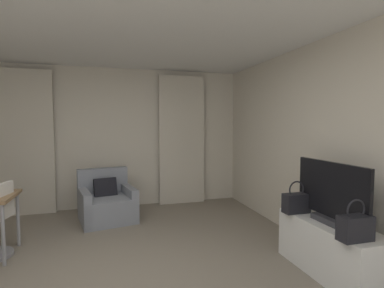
# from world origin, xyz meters

# --- Properties ---
(wall_window) EXTENTS (5.12, 0.06, 2.60)m
(wall_window) POSITION_xyz_m (0.00, 3.03, 1.30)
(wall_window) COLOR beige
(wall_window) RESTS_ON ground
(wall_right) EXTENTS (0.06, 6.12, 2.60)m
(wall_right) POSITION_xyz_m (2.53, 0.00, 1.30)
(wall_right) COLOR beige
(wall_right) RESTS_ON ground
(ceiling) EXTENTS (5.12, 6.12, 0.06)m
(ceiling) POSITION_xyz_m (0.00, 0.00, 2.63)
(ceiling) COLOR white
(ceiling) RESTS_ON wall_left
(curtain_left_panel) EXTENTS (0.90, 0.06, 2.50)m
(curtain_left_panel) POSITION_xyz_m (-1.38, 2.90, 1.25)
(curtain_left_panel) COLOR beige
(curtain_left_panel) RESTS_ON ground
(curtain_right_panel) EXTENTS (0.90, 0.06, 2.50)m
(curtain_right_panel) POSITION_xyz_m (1.38, 2.90, 1.25)
(curtain_right_panel) COLOR beige
(curtain_right_panel) RESTS_ON ground
(armchair) EXTENTS (0.97, 0.96, 0.82)m
(armchair) POSITION_xyz_m (-0.06, 2.22, 0.27)
(armchair) COLOR gray
(armchair) RESTS_ON ground
(tv_console) EXTENTS (0.45, 1.20, 0.55)m
(tv_console) POSITION_xyz_m (2.18, -0.23, 0.28)
(tv_console) COLOR white
(tv_console) RESTS_ON ground
(tv_flatscreen) EXTENTS (0.20, 0.97, 0.63)m
(tv_flatscreen) POSITION_xyz_m (2.18, -0.21, 0.84)
(tv_flatscreen) COLOR #333338
(tv_flatscreen) RESTS_ON tv_console
(handbag_primary) EXTENTS (0.30, 0.14, 0.37)m
(handbag_primary) POSITION_xyz_m (2.05, 0.17, 0.67)
(handbag_primary) COLOR black
(handbag_primary) RESTS_ON tv_console
(handbag_secondary) EXTENTS (0.30, 0.14, 0.37)m
(handbag_secondary) POSITION_xyz_m (2.05, -0.67, 0.67)
(handbag_secondary) COLOR black
(handbag_secondary) RESTS_ON tv_console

